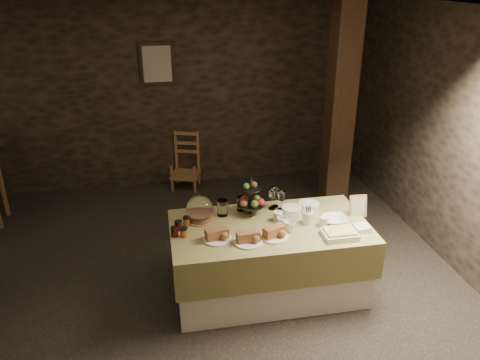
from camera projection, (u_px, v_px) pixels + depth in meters
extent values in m
cube|color=black|center=(191.00, 283.00, 4.72)|extent=(5.50, 5.00, 0.01)
cube|color=black|center=(170.00, 96.00, 6.43)|extent=(5.50, 0.02, 2.60)
cube|color=black|center=(462.00, 144.00, 4.64)|extent=(0.02, 5.00, 2.60)
cube|color=beige|center=(176.00, 9.00, 3.65)|extent=(5.50, 5.00, 0.01)
cube|color=silver|center=(269.00, 260.00, 4.47)|extent=(1.77, 0.91, 0.69)
cube|color=olive|center=(269.00, 243.00, 4.39)|extent=(1.83, 0.97, 0.37)
cube|color=olive|center=(3.00, 190.00, 5.88)|extent=(0.04, 0.04, 0.71)
cube|color=olive|center=(186.00, 175.00, 6.70)|extent=(0.47, 0.46, 0.04)
cube|color=olive|center=(183.00, 143.00, 6.66)|extent=(0.35, 0.13, 0.36)
cube|color=black|center=(340.00, 111.00, 5.76)|extent=(0.30, 0.30, 2.60)
cube|color=#2E2018|center=(157.00, 64.00, 6.19)|extent=(0.45, 0.03, 0.55)
cube|color=#BBB49F|center=(157.00, 64.00, 6.17)|extent=(0.37, 0.01, 0.47)
cylinder|color=white|center=(292.00, 212.00, 4.46)|extent=(0.19, 0.19, 0.10)
cylinder|color=white|center=(309.00, 207.00, 4.57)|extent=(0.20, 0.20, 0.08)
cylinder|color=white|center=(308.00, 218.00, 4.33)|extent=(0.10, 0.10, 0.12)
imported|color=white|center=(282.00, 222.00, 4.28)|extent=(0.15, 0.15, 0.09)
imported|color=white|center=(289.00, 226.00, 4.20)|extent=(0.12, 0.12, 0.10)
cylinder|color=white|center=(278.00, 217.00, 4.37)|extent=(0.09, 0.09, 0.09)
cylinder|color=white|center=(324.00, 222.00, 4.29)|extent=(0.08, 0.08, 0.09)
imported|color=white|center=(335.00, 220.00, 4.35)|extent=(0.24, 0.24, 0.06)
cylinder|color=olive|center=(200.00, 220.00, 4.40)|extent=(0.26, 0.26, 0.01)
cylinder|color=brown|center=(200.00, 216.00, 4.39)|extent=(0.22, 0.22, 0.07)
sphere|color=white|center=(200.00, 209.00, 4.36)|extent=(0.26, 0.26, 0.26)
cylinder|color=black|center=(251.00, 196.00, 4.45)|extent=(0.03, 0.03, 0.38)
cylinder|color=black|center=(251.00, 204.00, 4.49)|extent=(0.27, 0.27, 0.01)
cylinder|color=black|center=(251.00, 189.00, 4.42)|extent=(0.19, 0.19, 0.01)
sphere|color=#556F2C|center=(257.00, 199.00, 4.52)|extent=(0.08, 0.08, 0.08)
sphere|color=#A02532|center=(244.00, 200.00, 4.51)|extent=(0.08, 0.08, 0.08)
sphere|color=#556F2C|center=(254.00, 204.00, 4.42)|extent=(0.08, 0.08, 0.08)
sphere|color=brown|center=(243.00, 203.00, 4.43)|extent=(0.08, 0.08, 0.08)
sphere|color=#A02532|center=(261.00, 202.00, 4.45)|extent=(0.08, 0.08, 0.08)
cylinder|color=white|center=(217.00, 239.00, 4.09)|extent=(0.26, 0.26, 0.01)
cube|color=brown|center=(217.00, 233.00, 4.07)|extent=(0.21, 0.13, 0.09)
cylinder|color=white|center=(248.00, 241.00, 4.05)|extent=(0.26, 0.26, 0.01)
cube|color=brown|center=(248.00, 236.00, 4.03)|extent=(0.21, 0.11, 0.09)
cylinder|color=white|center=(274.00, 236.00, 4.13)|extent=(0.26, 0.26, 0.01)
cube|color=brown|center=(274.00, 231.00, 4.11)|extent=(0.22, 0.16, 0.09)
cylinder|color=#4F0E13|center=(178.00, 226.00, 4.23)|extent=(0.06, 0.06, 0.07)
cylinder|color=#AA6622|center=(184.00, 233.00, 4.12)|extent=(0.06, 0.06, 0.07)
cylinder|color=#4F0E13|center=(175.00, 232.00, 4.13)|extent=(0.06, 0.06, 0.07)
cylinder|color=#AA6622|center=(187.00, 222.00, 4.31)|extent=(0.06, 0.06, 0.07)
cube|color=white|center=(340.00, 234.00, 4.12)|extent=(0.30, 0.22, 0.05)
cube|color=#E8CE77|center=(340.00, 231.00, 4.11)|extent=(0.26, 0.18, 0.02)
cube|color=white|center=(362.00, 228.00, 4.23)|extent=(0.14, 0.14, 0.04)
cube|color=olive|center=(358.00, 206.00, 4.47)|extent=(0.17, 0.07, 0.22)
cylinder|color=white|center=(222.00, 208.00, 4.47)|extent=(0.10, 0.10, 0.16)
cylinder|color=white|center=(241.00, 203.00, 4.57)|extent=(0.09, 0.09, 0.14)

